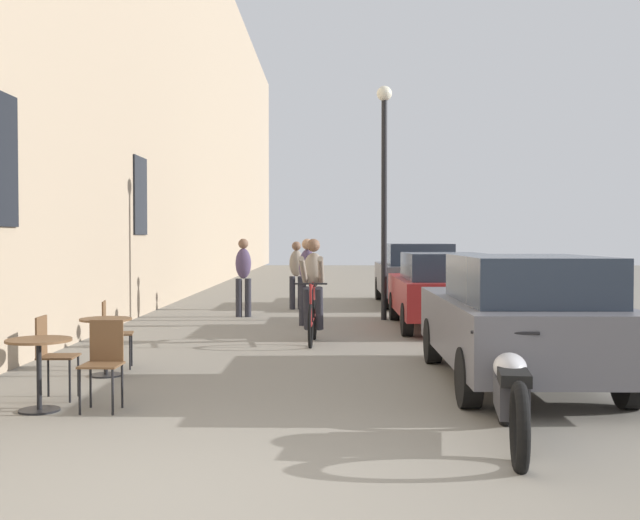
{
  "coord_description": "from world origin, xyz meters",
  "views": [
    {
      "loc": [
        0.96,
        -4.97,
        1.72
      ],
      "look_at": [
        0.76,
        10.72,
        1.28
      ],
      "focal_mm": 43.51,
      "sensor_mm": 36.0,
      "label": 1
    }
  ],
  "objects_px": {
    "cafe_chair_mid_toward_street": "(112,329)",
    "parked_car_nearest": "(519,317)",
    "cafe_chair_near_toward_street": "(103,358)",
    "pedestrian_mid": "(243,273)",
    "parked_car_third": "(416,273)",
    "parked_car_second": "(441,289)",
    "cafe_chair_near_toward_wall": "(51,351)",
    "cafe_table_near": "(39,359)",
    "cafe_table_mid": "(106,334)",
    "pedestrian_far": "(296,271)",
    "parked_motorcycle": "(511,395)",
    "street_lamp": "(384,172)",
    "cyclist_on_bicycle": "(313,293)",
    "pedestrian_near": "(307,277)"
  },
  "relations": [
    {
      "from": "parked_car_third",
      "to": "cyclist_on_bicycle",
      "type": "bearing_deg",
      "value": -109.06
    },
    {
      "from": "cafe_chair_near_toward_wall",
      "to": "cyclist_on_bicycle",
      "type": "xyz_separation_m",
      "value": [
        2.69,
        4.61,
        0.29
      ]
    },
    {
      "from": "cafe_chair_near_toward_street",
      "to": "parked_car_nearest",
      "type": "height_order",
      "value": "parked_car_nearest"
    },
    {
      "from": "parked_motorcycle",
      "to": "parked_car_second",
      "type": "bearing_deg",
      "value": 85.84
    },
    {
      "from": "pedestrian_mid",
      "to": "pedestrian_far",
      "type": "bearing_deg",
      "value": 59.35
    },
    {
      "from": "cafe_chair_near_toward_wall",
      "to": "cafe_chair_mid_toward_street",
      "type": "xyz_separation_m",
      "value": [
        0.09,
        1.97,
        0.0
      ]
    },
    {
      "from": "cafe_chair_mid_toward_street",
      "to": "cyclist_on_bicycle",
      "type": "distance_m",
      "value": 3.71
    },
    {
      "from": "cafe_table_near",
      "to": "cafe_chair_near_toward_street",
      "type": "xyz_separation_m",
      "value": [
        0.62,
        0.08,
        -0.0
      ]
    },
    {
      "from": "parked_car_nearest",
      "to": "street_lamp",
      "type": "bearing_deg",
      "value": 98.53
    },
    {
      "from": "pedestrian_mid",
      "to": "parked_car_third",
      "type": "distance_m",
      "value": 5.18
    },
    {
      "from": "cyclist_on_bicycle",
      "to": "cafe_table_mid",
      "type": "bearing_deg",
      "value": -128.29
    },
    {
      "from": "cyclist_on_bicycle",
      "to": "pedestrian_far",
      "type": "distance_m",
      "value": 5.91
    },
    {
      "from": "pedestrian_mid",
      "to": "parked_car_nearest",
      "type": "relative_size",
      "value": 0.4
    },
    {
      "from": "street_lamp",
      "to": "parked_motorcycle",
      "type": "height_order",
      "value": "street_lamp"
    },
    {
      "from": "cafe_chair_mid_toward_street",
      "to": "parked_motorcycle",
      "type": "relative_size",
      "value": 0.42
    },
    {
      "from": "cafe_table_near",
      "to": "cafe_chair_near_toward_wall",
      "type": "bearing_deg",
      "value": 97.84
    },
    {
      "from": "cafe_table_near",
      "to": "cafe_chair_mid_toward_street",
      "type": "relative_size",
      "value": 0.81
    },
    {
      "from": "cafe_chair_near_toward_wall",
      "to": "parked_motorcycle",
      "type": "relative_size",
      "value": 0.42
    },
    {
      "from": "pedestrian_far",
      "to": "parked_car_nearest",
      "type": "distance_m",
      "value": 10.03
    },
    {
      "from": "cafe_chair_near_toward_wall",
      "to": "cafe_table_mid",
      "type": "bearing_deg",
      "value": 83.25
    },
    {
      "from": "cafe_chair_near_toward_wall",
      "to": "pedestrian_mid",
      "type": "relative_size",
      "value": 0.52
    },
    {
      "from": "cafe_table_near",
      "to": "cafe_chair_mid_toward_street",
      "type": "bearing_deg",
      "value": 89.6
    },
    {
      "from": "cafe_table_near",
      "to": "pedestrian_far",
      "type": "height_order",
      "value": "pedestrian_far"
    },
    {
      "from": "parked_car_second",
      "to": "cafe_chair_near_toward_wall",
      "type": "bearing_deg",
      "value": -127.57
    },
    {
      "from": "cafe_chair_near_toward_street",
      "to": "cafe_chair_near_toward_wall",
      "type": "xyz_separation_m",
      "value": [
        -0.7,
        0.48,
        0.0
      ]
    },
    {
      "from": "cafe_chair_near_toward_street",
      "to": "street_lamp",
      "type": "distance_m",
      "value": 9.59
    },
    {
      "from": "parked_car_nearest",
      "to": "parked_car_third",
      "type": "distance_m",
      "value": 10.91
    },
    {
      "from": "cafe_table_near",
      "to": "cyclist_on_bicycle",
      "type": "distance_m",
      "value": 5.79
    },
    {
      "from": "cafe_table_mid",
      "to": "pedestrian_far",
      "type": "xyz_separation_m",
      "value": [
        1.99,
        9.07,
        0.4
      ]
    },
    {
      "from": "cafe_chair_mid_toward_street",
      "to": "parked_motorcycle",
      "type": "xyz_separation_m",
      "value": [
        4.39,
        -3.67,
        -0.11
      ]
    },
    {
      "from": "cafe_chair_near_toward_wall",
      "to": "cafe_table_mid",
      "type": "height_order",
      "value": "cafe_chair_near_toward_wall"
    },
    {
      "from": "cafe_chair_mid_toward_street",
      "to": "parked_motorcycle",
      "type": "height_order",
      "value": "cafe_chair_mid_toward_street"
    },
    {
      "from": "cafe_chair_mid_toward_street",
      "to": "cafe_table_mid",
      "type": "bearing_deg",
      "value": -82.25
    },
    {
      "from": "parked_car_nearest",
      "to": "parked_motorcycle",
      "type": "bearing_deg",
      "value": -104.91
    },
    {
      "from": "parked_car_nearest",
      "to": "parked_car_third",
      "type": "bearing_deg",
      "value": 89.99
    },
    {
      "from": "parked_car_nearest",
      "to": "parked_car_third",
      "type": "height_order",
      "value": "parked_car_third"
    },
    {
      "from": "parked_motorcycle",
      "to": "street_lamp",
      "type": "bearing_deg",
      "value": 92.21
    },
    {
      "from": "cafe_chair_near_toward_street",
      "to": "cafe_chair_near_toward_wall",
      "type": "relative_size",
      "value": 1.0
    },
    {
      "from": "cafe_chair_mid_toward_street",
      "to": "pedestrian_far",
      "type": "distance_m",
      "value": 8.78
    },
    {
      "from": "cafe_table_near",
      "to": "parked_car_third",
      "type": "distance_m",
      "value": 13.4
    },
    {
      "from": "pedestrian_near",
      "to": "pedestrian_mid",
      "type": "relative_size",
      "value": 1.0
    },
    {
      "from": "cafe_table_mid",
      "to": "pedestrian_mid",
      "type": "xyz_separation_m",
      "value": [
        0.91,
        7.25,
        0.44
      ]
    },
    {
      "from": "cafe_table_mid",
      "to": "parked_motorcycle",
      "type": "xyz_separation_m",
      "value": [
        4.31,
        -3.12,
        -0.12
      ]
    },
    {
      "from": "cafe_chair_mid_toward_street",
      "to": "parked_car_nearest",
      "type": "relative_size",
      "value": 0.21
    },
    {
      "from": "street_lamp",
      "to": "parked_car_second",
      "type": "height_order",
      "value": "street_lamp"
    },
    {
      "from": "parked_car_nearest",
      "to": "parked_motorcycle",
      "type": "relative_size",
      "value": 2.0
    },
    {
      "from": "cafe_chair_near_toward_street",
      "to": "pedestrian_mid",
      "type": "bearing_deg",
      "value": 87.61
    },
    {
      "from": "cafe_chair_near_toward_wall",
      "to": "parked_car_third",
      "type": "bearing_deg",
      "value": 66.36
    },
    {
      "from": "pedestrian_mid",
      "to": "parked_car_second",
      "type": "height_order",
      "value": "pedestrian_mid"
    },
    {
      "from": "parked_car_second",
      "to": "parked_motorcycle",
      "type": "xyz_separation_m",
      "value": [
        -0.6,
        -8.3,
        -0.34
      ]
    }
  ]
}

